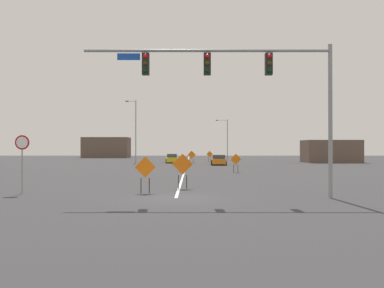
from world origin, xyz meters
TOP-DOWN VIEW (x-y plane):
  - ground at (0.00, 0.00)m, footprint 209.33×209.33m
  - road_centre_stripe at (0.00, 58.15)m, footprint 0.16×116.29m
  - traffic_signal_assembly at (3.25, -0.02)m, footprint 11.93×0.44m
  - stop_sign at (-8.18, 1.90)m, footprint 0.76×0.07m
  - street_lamp_mid_right at (7.53, 60.73)m, footprint 2.37×0.24m
  - street_lamp_near_right at (-8.17, 44.80)m, footprint 1.69×0.24m
  - construction_sign_right_shoulder at (5.02, 20.06)m, footprint 1.07×0.23m
  - construction_sign_median_far at (0.72, 44.10)m, footprint 1.29×0.18m
  - construction_sign_right_lane at (-1.73, 2.24)m, footprint 1.12×0.25m
  - construction_sign_left_lane at (0.21, 4.63)m, footprint 1.24×0.16m
  - construction_sign_left_shoulder at (3.71, 48.52)m, footprint 1.07×0.18m
  - car_yellow_passing at (-2.40, 45.36)m, footprint 2.05×4.46m
  - car_orange_distant at (4.51, 37.68)m, footprint 2.26×4.67m
  - roadside_building_west at (-19.99, 79.84)m, footprint 11.00×6.05m
  - roadside_building_east at (23.57, 47.67)m, footprint 8.69×5.53m

SIDE VIEW (x-z plane):
  - ground at x=0.00m, z-range 0.00..0.00m
  - road_centre_stripe at x=0.00m, z-range 0.00..0.01m
  - car_yellow_passing at x=-2.40m, z-range -0.06..1.37m
  - car_orange_distant at x=4.51m, z-range -0.04..1.38m
  - construction_sign_right_shoulder at x=5.02m, z-range 0.25..2.09m
  - construction_sign_left_shoulder at x=3.71m, z-range 0.26..2.14m
  - construction_sign_median_far at x=0.72m, z-range 0.24..2.19m
  - construction_sign_right_lane at x=-1.73m, z-range 0.28..2.23m
  - construction_sign_left_lane at x=0.21m, z-range 0.29..2.35m
  - roadside_building_east at x=23.57m, z-range 0.00..3.65m
  - stop_sign at x=-8.18m, z-range 0.62..3.69m
  - roadside_building_west at x=-19.99m, z-range 0.00..4.91m
  - street_lamp_mid_right at x=7.53m, z-range 0.46..8.41m
  - street_lamp_near_right at x=-8.17m, z-range 0.41..10.29m
  - traffic_signal_assembly at x=3.25m, z-range 2.07..9.46m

